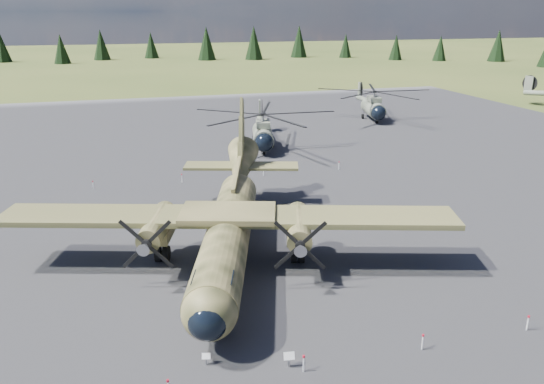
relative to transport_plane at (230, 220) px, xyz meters
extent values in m
plane|color=brown|center=(-1.19, 1.22, -2.68)|extent=(500.00, 500.00, 0.00)
cube|color=#5D5D62|center=(-1.19, 11.22, -2.68)|extent=(120.00, 120.00, 0.04)
cylinder|color=#383A1F|center=(-0.43, -1.44, -0.45)|extent=(7.66, 17.53, 2.72)
sphere|color=#383A1F|center=(-2.96, -9.81, -0.45)|extent=(3.32, 3.32, 2.67)
sphere|color=black|center=(-3.12, -10.32, -0.49)|extent=(2.44, 2.44, 1.96)
cube|color=black|center=(-2.51, -8.32, 0.28)|extent=(2.31, 2.05, 0.53)
cone|color=#383A1F|center=(2.88, 9.54, 0.57)|extent=(4.48, 7.16, 4.09)
cube|color=#A4A7A9|center=(-0.15, -0.51, -1.56)|extent=(3.45, 6.11, 0.49)
cube|color=#31351C|center=(-0.29, -0.97, 0.67)|extent=(27.93, 11.31, 0.34)
cube|color=#383A1F|center=(-0.29, -0.97, 0.88)|extent=(6.59, 5.03, 0.34)
cylinder|color=#383A1F|center=(-4.56, 0.01, 0.13)|extent=(2.86, 5.26, 1.46)
cube|color=#383A1F|center=(-4.34, 0.75, -0.50)|extent=(2.35, 3.58, 0.78)
cone|color=gray|center=(-5.48, -3.01, 0.13)|extent=(0.96, 1.05, 0.74)
cylinder|color=black|center=(-4.34, 0.75, -2.15)|extent=(1.13, 1.27, 1.07)
cylinder|color=#383A1F|center=(3.81, -2.52, 0.13)|extent=(2.86, 5.26, 1.46)
cube|color=#383A1F|center=(4.03, -1.77, -0.50)|extent=(2.35, 3.58, 0.78)
cone|color=gray|center=(2.89, -5.54, 0.13)|extent=(0.96, 1.05, 0.74)
cylinder|color=black|center=(4.03, -1.77, -2.15)|extent=(1.13, 1.27, 1.07)
cube|color=#383A1F|center=(1.81, 6.00, 1.16)|extent=(2.38, 7.10, 1.63)
cube|color=#31351C|center=(3.02, 10.00, 0.62)|extent=(9.55, 4.74, 0.21)
cylinder|color=gray|center=(-2.63, -8.70, -1.44)|extent=(0.17, 0.17, 0.87)
cylinder|color=black|center=(-2.63, -8.70, -2.15)|extent=(0.59, 0.97, 0.91)
cylinder|color=gray|center=(9.46, 27.40, -0.99)|extent=(3.65, 6.90, 2.28)
sphere|color=black|center=(8.75, 24.19, -1.04)|extent=(2.50, 2.50, 2.10)
sphere|color=gray|center=(10.17, 30.60, -0.99)|extent=(2.50, 2.50, 2.10)
cube|color=gray|center=(9.38, 27.04, 0.47)|extent=(2.14, 3.18, 0.68)
cylinder|color=gray|center=(9.38, 27.04, 1.15)|extent=(0.39, 0.39, 0.91)
cylinder|color=gray|center=(10.91, 33.94, -0.67)|extent=(2.43, 7.77, 1.31)
cube|color=gray|center=(11.65, 37.28, 0.47)|extent=(0.47, 1.29, 2.19)
cylinder|color=black|center=(11.96, 37.21, 0.47)|extent=(0.57, 2.33, 2.37)
cylinder|color=black|center=(8.87, 24.73, -2.32)|extent=(0.38, 0.66, 0.62)
cylinder|color=black|center=(8.49, 28.73, -2.32)|extent=(0.42, 0.77, 0.73)
cylinder|color=gray|center=(8.49, 28.73, -1.84)|extent=(0.15, 0.15, 1.32)
cylinder|color=black|center=(10.90, 28.20, -2.32)|extent=(0.42, 0.77, 0.73)
cylinder|color=gray|center=(10.90, 28.20, -1.84)|extent=(0.15, 0.15, 1.32)
cylinder|color=gray|center=(29.77, 40.15, -0.98)|extent=(3.72, 6.98, 2.30)
sphere|color=black|center=(29.03, 36.91, -1.02)|extent=(2.54, 2.54, 2.12)
sphere|color=gray|center=(30.50, 43.38, -0.98)|extent=(2.54, 2.54, 2.12)
cube|color=gray|center=(29.69, 39.79, 0.50)|extent=(2.18, 3.22, 0.69)
cylinder|color=gray|center=(29.69, 39.79, 1.19)|extent=(0.40, 0.40, 0.92)
cylinder|color=gray|center=(31.27, 46.76, -0.65)|extent=(2.50, 7.85, 1.32)
cube|color=gray|center=(32.04, 50.13, 0.50)|extent=(0.48, 1.30, 2.21)
cylinder|color=black|center=(32.35, 50.05, 0.50)|extent=(0.59, 2.35, 2.40)
cylinder|color=black|center=(29.16, 37.45, -2.31)|extent=(0.39, 0.67, 0.63)
cylinder|color=black|center=(28.80, 41.50, -2.31)|extent=(0.43, 0.78, 0.74)
cylinder|color=gray|center=(28.80, 41.50, -1.83)|extent=(0.15, 0.15, 1.34)
cylinder|color=black|center=(31.23, 40.95, -2.31)|extent=(0.43, 0.78, 0.74)
cylinder|color=gray|center=(31.23, 40.95, -1.83)|extent=(0.15, 0.15, 1.34)
cube|color=gray|center=(61.91, 45.89, 0.93)|extent=(0.74, 1.45, 2.51)
cylinder|color=black|center=(62.25, 46.02, 0.93)|extent=(1.03, 2.56, 2.72)
cube|color=gray|center=(-3.32, -10.58, -2.44)|extent=(0.08, 0.08, 0.49)
cube|color=white|center=(-3.32, -10.63, -2.20)|extent=(0.42, 0.26, 0.28)
cube|color=gray|center=(0.28, -11.76, -2.37)|extent=(0.10, 0.10, 0.61)
cube|color=white|center=(0.28, -11.81, -2.08)|extent=(0.52, 0.27, 0.35)
cylinder|color=#B11223|center=(-5.19, -12.28, -1.88)|extent=(0.12, 0.12, 0.10)
cylinder|color=white|center=(0.81, -12.28, -2.28)|extent=(0.07, 0.07, 0.80)
cylinder|color=#B11223|center=(0.81, -12.28, -1.88)|extent=(0.12, 0.12, 0.10)
cylinder|color=white|center=(6.81, -12.28, -2.28)|extent=(0.07, 0.07, 0.80)
cylinder|color=#B11223|center=(6.81, -12.28, -1.88)|extent=(0.12, 0.12, 0.10)
cylinder|color=white|center=(12.81, -12.28, -2.28)|extent=(0.07, 0.07, 0.80)
cylinder|color=#B11223|center=(12.81, -12.28, -1.88)|extent=(0.12, 0.12, 0.10)
cylinder|color=white|center=(-9.19, 17.22, -2.28)|extent=(0.07, 0.07, 0.80)
cylinder|color=#B11223|center=(-9.19, 17.22, -1.88)|extent=(0.12, 0.12, 0.10)
cylinder|color=white|center=(-1.19, 17.22, -2.28)|extent=(0.07, 0.07, 0.80)
cylinder|color=#B11223|center=(-1.19, 17.22, -1.88)|extent=(0.12, 0.12, 0.10)
cylinder|color=white|center=(6.81, 17.22, -2.28)|extent=(0.07, 0.07, 0.80)
cylinder|color=#B11223|center=(6.81, 17.22, -1.88)|extent=(0.12, 0.12, 0.10)
cylinder|color=white|center=(14.81, 17.22, -2.28)|extent=(0.07, 0.07, 0.80)
cylinder|color=#B11223|center=(14.81, 17.22, -1.88)|extent=(0.12, 0.12, 0.10)
cylinder|color=white|center=(15.31, 1.22, -2.28)|extent=(0.07, 0.07, 0.80)
cylinder|color=#B11223|center=(15.31, 1.22, -1.88)|extent=(0.12, 0.12, 0.10)
cone|color=black|center=(112.23, 119.11, 2.28)|extent=(5.56, 5.56, 9.93)
cone|color=black|center=(95.59, 126.04, 1.32)|extent=(4.49, 4.49, 8.01)
cone|color=black|center=(83.40, 133.20, 1.38)|extent=(4.55, 4.55, 8.12)
cone|color=black|center=(70.92, 146.25, 1.36)|extent=(4.53, 4.53, 8.09)
cone|color=black|center=(55.77, 152.27, 2.75)|extent=(6.08, 6.08, 10.86)
cone|color=black|center=(38.15, 147.29, 2.77)|extent=(6.11, 6.11, 10.90)
cone|color=black|center=(22.62, 149.77, 2.70)|extent=(6.03, 6.03, 10.77)
cone|color=black|center=(5.36, 162.55, 1.69)|extent=(4.89, 4.89, 8.74)
cone|color=black|center=(-11.08, 159.66, 2.23)|extent=(5.50, 5.50, 9.82)
cone|color=black|center=(-22.69, 148.99, 1.77)|extent=(4.98, 4.98, 8.89)
cone|color=black|center=(-41.47, 159.97, 2.05)|extent=(5.30, 5.30, 9.46)
camera|label=1|loc=(-5.99, -31.11, 12.70)|focal=35.00mm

